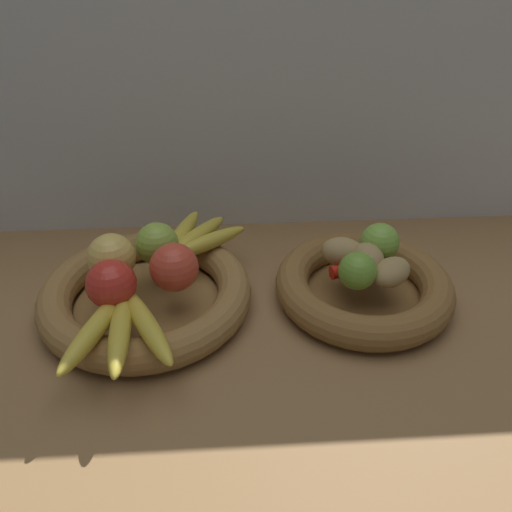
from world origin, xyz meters
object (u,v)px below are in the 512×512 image
Objects in this scene: apple_red_right at (174,267)px; potato_oblong at (342,252)px; banana_bunch_back at (193,239)px; apple_red_front at (111,284)px; banana_bunch_front at (121,326)px; lime_far at (380,242)px; chili_pepper at (369,266)px; lime_near at (357,271)px; apple_green_back at (157,244)px; fruit_bowl_left at (146,294)px; potato_small at (391,272)px; potato_large at (367,259)px; fruit_bowl_right at (363,286)px; apple_golden_left at (112,257)px.

potato_oblong is (27.87, 5.01, -1.47)cm from apple_red_right.
banana_bunch_back is 26.63cm from potato_oblong.
apple_red_front is 7.66cm from banana_bunch_front.
chili_pepper is at bearing -123.20° from lime_far.
lime_near is at bearing -125.84° from lime_far.
banana_bunch_front is at bearing -174.60° from chili_pepper.
banana_bunch_back is (5.65, 4.76, -2.22)cm from apple_green_back.
apple_green_back is 12.65cm from apple_red_front.
apple_red_right reaches higher than fruit_bowl_left.
banana_bunch_front reaches higher than banana_bunch_back.
lime_near is at bearing -141.30° from chili_pepper.
apple_red_front is at bearing -166.66° from potato_oblong.
banana_bunch_front is 42.80cm from potato_small.
lime_near is (28.89, -1.66, -0.82)cm from apple_red_right.
potato_large is 0.98× the size of lime_far.
fruit_bowl_right is 42.35cm from apple_golden_left.
apple_golden_left is 15.54cm from banana_bunch_back.
apple_red_front reaches higher than apple_green_back.
lime_far is at bearing 52.13° from potato_large.
apple_golden_left reaches higher than potato_oblong.
banana_bunch_back is (11.40, 16.02, -2.39)cm from apple_red_front.
apple_red_right is 28.36cm from potato_oblong.
banana_bunch_back is at bearing 54.57° from apple_red_front.
banana_bunch_front is 2.65× the size of potato_small.
fruit_bowl_left is 5.27× the size of lime_far.
apple_golden_left is at bearing -177.66° from potato_oblong.
apple_red_front is at bearing -176.37° from potato_small.
lime_far is at bearing 52.13° from fruit_bowl_right.
apple_red_front is 19.80cm from banana_bunch_back.
fruit_bowl_right is at bearing 18.61° from banana_bunch_front.
banana_bunch_front is (-3.61, -18.24, -2.16)cm from apple_green_back.
fruit_bowl_left is 9.79cm from apple_red_front.
banana_bunch_back is at bearing 169.16° from lime_far.
chili_pepper is (42.26, -1.23, -2.75)cm from apple_golden_left.
apple_green_back reaches higher than chili_pepper.
potato_oblong is 5.11cm from chili_pepper.
apple_green_back is 35.82cm from chili_pepper.
apple_green_back is 0.96× the size of potato_small.
chili_pepper is (31.96, 2.23, -2.73)cm from apple_red_right.
fruit_bowl_right is 2.22× the size of chili_pepper.
potato_oblong reaches higher than chili_pepper.
apple_red_right is 1.16× the size of lime_far.
potato_large is at bearing -1.70° from apple_golden_left.
apple_red_right is at bearing 56.93° from banana_bunch_front.
banana_bunch_front is at bearing -161.39° from potato_large.
banana_bunch_back is at bearing 35.02° from apple_golden_left.
apple_golden_left is (-10.30, 3.45, 0.02)cm from apple_red_right.
apple_golden_left is at bearing 161.47° from apple_red_right.
lime_far reaches higher than chili_pepper.
apple_red_right is 1.02× the size of apple_red_front.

